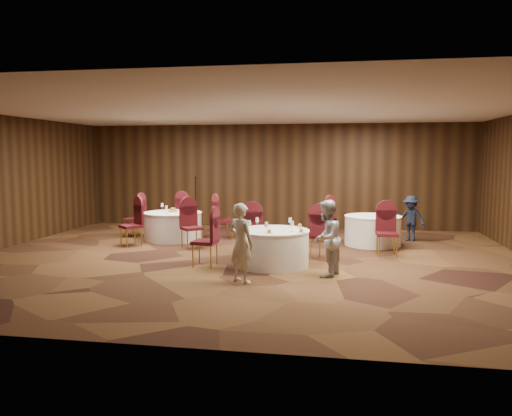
% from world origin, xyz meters
% --- Properties ---
extents(ground, '(12.00, 12.00, 0.00)m').
position_xyz_m(ground, '(0.00, 0.00, 0.00)').
color(ground, black).
rests_on(ground, ground).
extents(room_shell, '(12.00, 12.00, 12.00)m').
position_xyz_m(room_shell, '(0.00, 0.00, 1.96)').
color(room_shell, silver).
rests_on(room_shell, ground).
extents(table_main, '(1.48, 1.48, 0.74)m').
position_xyz_m(table_main, '(0.67, -0.51, 0.38)').
color(table_main, white).
rests_on(table_main, ground).
extents(table_left, '(1.53, 1.53, 0.74)m').
position_xyz_m(table_left, '(-2.37, 2.16, 0.38)').
color(table_left, white).
rests_on(table_left, ground).
extents(table_right, '(1.40, 1.40, 0.74)m').
position_xyz_m(table_right, '(2.81, 2.25, 0.38)').
color(table_right, white).
rests_on(table_right, ground).
extents(chairs_main, '(2.97, 1.87, 1.00)m').
position_xyz_m(chairs_main, '(0.34, 0.05, 0.50)').
color(chairs_main, '#3E0E0C').
rests_on(chairs_main, ground).
extents(chairs_left, '(3.13, 3.09, 1.00)m').
position_xyz_m(chairs_left, '(-2.35, 2.16, 0.50)').
color(chairs_left, '#3E0E0C').
rests_on(chairs_left, ground).
extents(chairs_right, '(2.13, 2.32, 1.00)m').
position_xyz_m(chairs_right, '(2.29, 1.82, 0.50)').
color(chairs_right, '#3E0E0C').
rests_on(chairs_right, ground).
extents(tabletop_main, '(1.15, 1.04, 0.22)m').
position_xyz_m(tabletop_main, '(0.81, -0.60, 0.84)').
color(tabletop_main, silver).
rests_on(tabletop_main, table_main).
extents(tabletop_left, '(0.92, 0.72, 0.22)m').
position_xyz_m(tabletop_left, '(-2.37, 2.16, 0.82)').
color(tabletop_left, silver).
rests_on(tabletop_left, table_left).
extents(tabletop_right, '(0.08, 0.08, 0.22)m').
position_xyz_m(tabletop_right, '(3.04, 2.05, 0.90)').
color(tabletop_right, silver).
rests_on(tabletop_right, table_right).
extents(mic_stand, '(0.24, 0.24, 1.62)m').
position_xyz_m(mic_stand, '(-2.24, 3.81, 0.47)').
color(mic_stand, black).
rests_on(mic_stand, ground).
extents(woman_a, '(0.62, 0.56, 1.41)m').
position_xyz_m(woman_a, '(0.30, -1.92, 0.71)').
color(woman_a, silver).
rests_on(woman_a, ground).
extents(woman_b, '(0.73, 0.82, 1.42)m').
position_xyz_m(woman_b, '(1.76, -1.21, 0.71)').
color(woman_b, '#B7B6BC').
rests_on(woman_b, ground).
extents(man_c, '(0.89, 0.76, 1.19)m').
position_xyz_m(man_c, '(3.82, 3.05, 0.60)').
color(man_c, black).
rests_on(man_c, ground).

